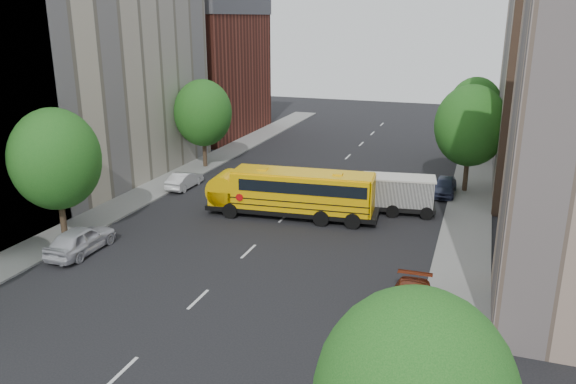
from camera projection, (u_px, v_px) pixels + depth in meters
The scene contains 17 objects.
ground at pixel (262, 239), 33.59m from camera, with size 120.00×120.00×0.00m, color black.
sidewalk_left at pixel (143, 195), 41.71m from camera, with size 3.00×80.00×0.12m, color slate.
sidewalk_right at pixel (466, 232), 34.44m from camera, with size 3.00×80.00×0.12m, color slate.
lane_markings at pixel (311, 192), 42.59m from camera, with size 0.15×64.00×0.01m, color silver.
building_left_cream at pixel (65, 55), 41.71m from camera, with size 10.00×26.00×20.00m, color #B8AC94.
building_left_redbrick at pixel (205, 75), 62.57m from camera, with size 10.00×15.00×13.00m, color maroon.
building_right_far at pixel (573, 67), 43.23m from camera, with size 10.00×22.00×18.00m, color #B6A08D.
street_tree_1 at pixel (55, 159), 31.99m from camera, with size 5.12×5.12×7.90m.
street_tree_2 at pixel (203, 113), 48.24m from camera, with size 4.99×4.99×7.71m.
street_tree_4 at pixel (471, 126), 41.21m from camera, with size 5.25×5.25×8.10m.
street_tree_5 at pixel (475, 107), 52.13m from camera, with size 4.86×4.86×7.51m.
school_bus at pixel (291, 191), 36.84m from camera, with size 11.56×3.65×3.21m.
safari_truck at pixel (391, 193), 37.77m from camera, with size 6.22×3.01×2.56m.
parked_car_0 at pixel (81, 240), 31.40m from camera, with size 1.86×4.62×1.57m, color silver.
parked_car_1 at pixel (184, 180), 43.49m from camera, with size 1.35×3.86×1.27m, color silver.
parked_car_3 at pixel (409, 306), 24.37m from camera, with size 1.91×4.70×1.36m, color maroon.
parked_car_4 at pixel (444, 186), 41.74m from camera, with size 1.60×3.99×1.36m, color #343B5B.
Camera 1 is at (11.84, -28.94, 12.68)m, focal length 35.00 mm.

